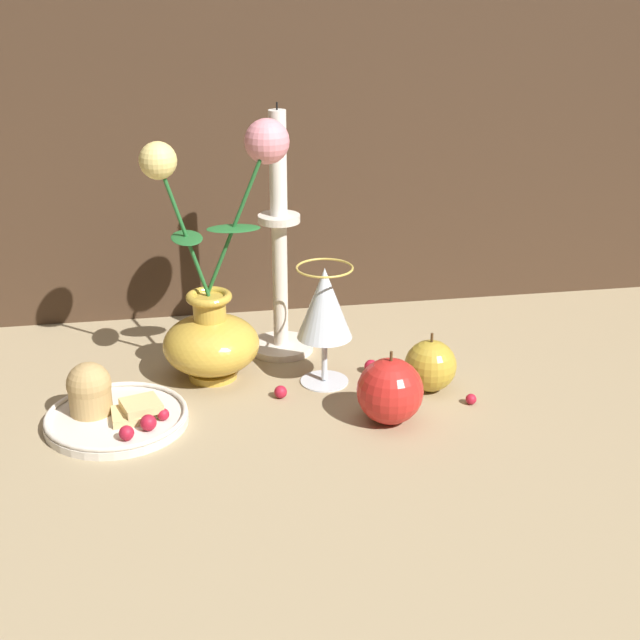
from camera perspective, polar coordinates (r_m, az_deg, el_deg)
name	(u,v)px	position (r m, az deg, el deg)	size (l,w,h in m)	color
ground_plane	(282,401)	(1.16, -2.47, -5.19)	(2.40, 2.40, 0.00)	#9E8966
vase	(214,310)	(1.19, -6.82, 0.65)	(0.19, 0.13, 0.34)	gold
plate_with_pastries	(109,408)	(1.12, -13.34, -5.53)	(0.17, 0.17, 0.08)	silver
wine_glass	(325,308)	(1.16, 0.29, 0.81)	(0.07, 0.07, 0.16)	silver
candlestick	(280,264)	(1.25, -2.59, 3.62)	(0.09, 0.09, 0.36)	silver
apple_beside_vase	(431,367)	(1.18, 7.12, -2.98)	(0.07, 0.07, 0.08)	#B2932D
apple_near_glass	(390,391)	(1.09, 4.50, -4.56)	(0.08, 0.08, 0.09)	red
berry_near_plate	(371,366)	(1.23, 3.29, -2.99)	(0.02, 0.02, 0.02)	#AD192D
berry_front_center	(471,399)	(1.16, 9.64, -5.02)	(0.01, 0.01, 0.01)	#AD192D
berry_by_glass_stem	(283,392)	(1.16, -2.41, -4.61)	(0.02, 0.02, 0.02)	#AD192D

